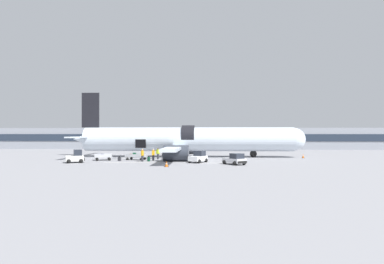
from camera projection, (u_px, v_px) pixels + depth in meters
The scene contains 16 objects.
ground_plane at pixel (200, 161), 49.98m from camera, with size 500.00×500.00×0.00m, color gray.
apron_marking_line at pixel (171, 163), 46.03m from camera, with size 18.49×0.27×0.01m.
terminal_strip at pixel (204, 138), 89.07m from camera, with size 108.60×10.98×5.30m.
airplane at pixel (186, 140), 57.23m from camera, with size 39.01×33.45×10.87m.
baggage_tug_lead at pixel (75, 157), 46.29m from camera, with size 2.86×2.67×1.77m.
baggage_tug_mid at pixel (235, 160), 43.48m from camera, with size 3.06×3.46×1.45m.
baggage_tug_rear at pixel (198, 157), 46.55m from camera, with size 2.71×3.27×1.61m.
baggage_cart_loading at pixel (136, 157), 51.03m from camera, with size 4.09×2.18×1.08m.
baggage_cart_queued at pixel (103, 157), 50.45m from camera, with size 3.51×2.64×0.96m.
ground_crew_loader_a at pixel (153, 154), 49.64m from camera, with size 0.52×0.59×1.73m.
ground_crew_loader_b at pixel (158, 153), 52.76m from camera, with size 0.59×0.41×1.71m.
ground_crew_driver at pixel (142, 155), 48.19m from camera, with size 0.45×0.62×1.79m.
suitcase_on_tarmac_upright at pixel (120, 159), 49.12m from camera, with size 0.51×0.43×0.66m.
suitcase_on_tarmac_spare at pixel (149, 159), 48.44m from camera, with size 0.40×0.31×0.76m.
safety_cone_nose at pixel (303, 156), 55.00m from camera, with size 0.46×0.46×0.69m.
safety_cone_engine_left at pixel (166, 164), 40.68m from camera, with size 0.56×0.56×0.64m.
Camera 1 is at (1.55, -49.98, 4.00)m, focal length 32.00 mm.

